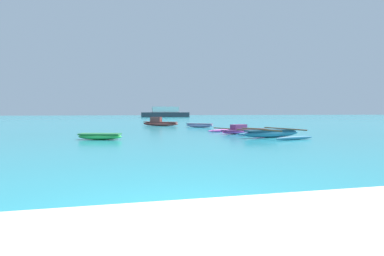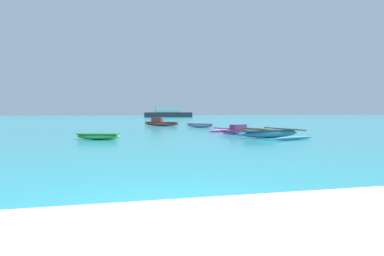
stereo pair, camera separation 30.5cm
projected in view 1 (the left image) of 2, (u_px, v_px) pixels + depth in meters
ground_plane at (191, 234)px, 3.60m from camera, size 240.00×240.00×0.00m
moored_boat_0 at (272, 133)px, 17.08m from camera, size 3.95×4.09×0.51m
moored_boat_1 at (100, 136)px, 15.67m from camera, size 2.41×1.32×0.33m
moored_boat_2 at (160, 123)px, 30.74m from camera, size 3.69×2.66×0.92m
moored_boat_3 at (200, 125)px, 27.99m from camera, size 2.49×2.19×0.38m
moored_boat_4 at (243, 131)px, 20.08m from camera, size 4.28×5.18×0.62m
distant_ferry at (165, 113)px, 80.62m from camera, size 12.75×2.80×2.80m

